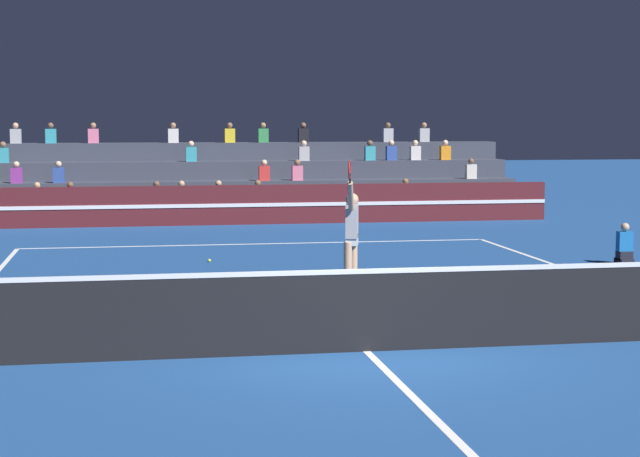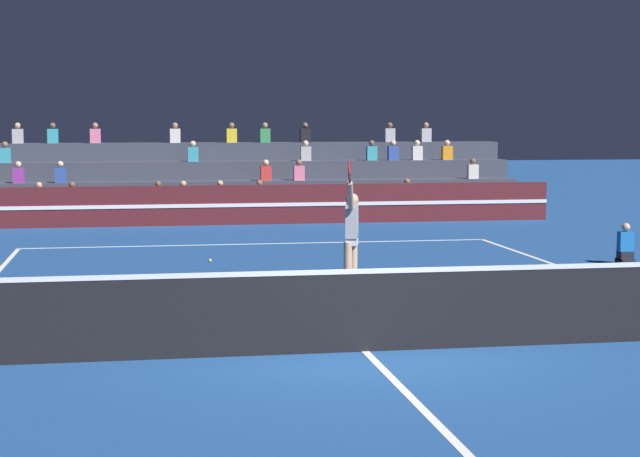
# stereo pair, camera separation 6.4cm
# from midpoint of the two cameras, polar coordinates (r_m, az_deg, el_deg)

# --- Properties ---
(ground_plane) EXTENTS (120.00, 120.00, 0.00)m
(ground_plane) POSITION_cam_midpoint_polar(r_m,az_deg,el_deg) (13.67, 2.36, -6.57)
(ground_plane) COLOR navy
(court_lines) EXTENTS (11.10, 23.90, 0.01)m
(court_lines) POSITION_cam_midpoint_polar(r_m,az_deg,el_deg) (13.67, 2.36, -6.55)
(court_lines) COLOR white
(court_lines) RESTS_ON ground
(tennis_net) EXTENTS (12.00, 0.10, 1.10)m
(tennis_net) POSITION_cam_midpoint_polar(r_m,az_deg,el_deg) (13.56, 2.37, -4.32)
(tennis_net) COLOR black
(tennis_net) RESTS_ON ground
(sponsor_banner_wall) EXTENTS (18.00, 0.26, 1.10)m
(sponsor_banner_wall) POSITION_cam_midpoint_polar(r_m,az_deg,el_deg) (29.95, -4.47, 1.27)
(sponsor_banner_wall) COLOR #51191E
(sponsor_banner_wall) RESTS_ON ground
(bleacher_stand) EXTENTS (17.60, 3.80, 2.83)m
(bleacher_stand) POSITION_cam_midpoint_polar(r_m,az_deg,el_deg) (33.07, -5.01, 2.19)
(bleacher_stand) COLOR #383D4C
(bleacher_stand) RESTS_ON ground
(ball_kid_courtside) EXTENTS (0.30, 0.36, 0.84)m
(ball_kid_courtside) POSITION_cam_midpoint_polar(r_m,az_deg,el_deg) (22.55, 15.85, -1.01)
(ball_kid_courtside) COLOR black
(ball_kid_courtside) RESTS_ON ground
(tennis_player) EXTENTS (0.49, 1.25, 2.35)m
(tennis_player) POSITION_cam_midpoint_polar(r_m,az_deg,el_deg) (17.86, 1.59, -0.44)
(tennis_player) COLOR tan
(tennis_player) RESTS_ON ground
(tennis_ball) EXTENTS (0.07, 0.07, 0.07)m
(tennis_ball) POSITION_cam_midpoint_polar(r_m,az_deg,el_deg) (22.16, -6.01, -1.71)
(tennis_ball) COLOR #C6DB33
(tennis_ball) RESTS_ON ground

